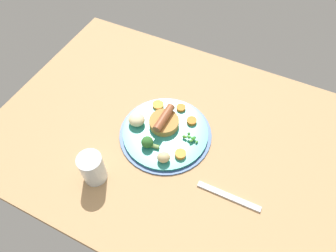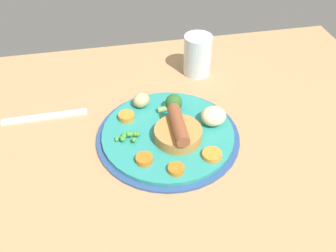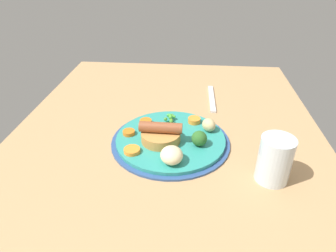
{
  "view_description": "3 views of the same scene",
  "coord_description": "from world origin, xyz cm",
  "px_view_note": "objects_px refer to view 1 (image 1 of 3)",
  "views": [
    {
      "loc": [
        23.07,
        -48.18,
        81.22
      ],
      "look_at": [
        -0.31,
        -0.03,
        5.96
      ],
      "focal_mm": 32.0,
      "sensor_mm": 36.0,
      "label": 1
    },
    {
      "loc": [
        10.12,
        52.65,
        55.27
      ],
      "look_at": [
        -0.57,
        -1.26,
        6.06
      ],
      "focal_mm": 40.0,
      "sensor_mm": 36.0,
      "label": 2
    },
    {
      "loc": [
        -61.1,
        -5.84,
        44.65
      ],
      "look_at": [
        0.39,
        -0.61,
        7.01
      ],
      "focal_mm": 32.0,
      "sensor_mm": 36.0,
      "label": 3
    }
  ],
  "objects_px": {
    "potato_chunk_0": "(137,120)",
    "drinking_glass": "(92,168)",
    "pea_pile": "(190,138)",
    "potato_chunk_1": "(164,157)",
    "carrot_slice_1": "(192,121)",
    "fork": "(229,196)",
    "carrot_slice_0": "(180,154)",
    "carrot_slice_5": "(182,108)",
    "dinner_plate": "(165,133)",
    "broccoli_floret_near": "(148,142)",
    "carrot_slice_4": "(158,105)",
    "sausage_pudding": "(164,121)"
  },
  "relations": [
    {
      "from": "dinner_plate",
      "to": "potato_chunk_0",
      "type": "bearing_deg",
      "value": -174.24
    },
    {
      "from": "potato_chunk_0",
      "to": "pea_pile",
      "type": "bearing_deg",
      "value": 5.25
    },
    {
      "from": "potato_chunk_0",
      "to": "carrot_slice_1",
      "type": "distance_m",
      "value": 0.17
    },
    {
      "from": "dinner_plate",
      "to": "sausage_pudding",
      "type": "xyz_separation_m",
      "value": [
        -0.02,
        0.02,
        0.03
      ]
    },
    {
      "from": "sausage_pudding",
      "to": "potato_chunk_0",
      "type": "relative_size",
      "value": 1.93
    },
    {
      "from": "potato_chunk_0",
      "to": "drinking_glass",
      "type": "relative_size",
      "value": 0.53
    },
    {
      "from": "sausage_pudding",
      "to": "carrot_slice_0",
      "type": "bearing_deg",
      "value": 50.81
    },
    {
      "from": "dinner_plate",
      "to": "fork",
      "type": "relative_size",
      "value": 1.6
    },
    {
      "from": "dinner_plate",
      "to": "potato_chunk_1",
      "type": "distance_m",
      "value": 0.1
    },
    {
      "from": "broccoli_floret_near",
      "to": "fork",
      "type": "distance_m",
      "value": 0.28
    },
    {
      "from": "carrot_slice_1",
      "to": "fork",
      "type": "xyz_separation_m",
      "value": [
        0.19,
        -0.18,
        -0.02
      ]
    },
    {
      "from": "carrot_slice_4",
      "to": "fork",
      "type": "bearing_deg",
      "value": -31.44
    },
    {
      "from": "potato_chunk_0",
      "to": "fork",
      "type": "xyz_separation_m",
      "value": [
        0.34,
        -0.1,
        -0.03
      ]
    },
    {
      "from": "pea_pile",
      "to": "broccoli_floret_near",
      "type": "relative_size",
      "value": 0.92
    },
    {
      "from": "pea_pile",
      "to": "drinking_glass",
      "type": "bearing_deg",
      "value": -131.35
    },
    {
      "from": "potato_chunk_1",
      "to": "carrot_slice_4",
      "type": "height_order",
      "value": "potato_chunk_1"
    },
    {
      "from": "sausage_pudding",
      "to": "fork",
      "type": "relative_size",
      "value": 0.56
    },
    {
      "from": "broccoli_floret_near",
      "to": "potato_chunk_0",
      "type": "height_order",
      "value": "same"
    },
    {
      "from": "broccoli_floret_near",
      "to": "fork",
      "type": "relative_size",
      "value": 0.3
    },
    {
      "from": "carrot_slice_0",
      "to": "carrot_slice_5",
      "type": "xyz_separation_m",
      "value": [
        -0.07,
        0.16,
        -0.0
      ]
    },
    {
      "from": "potato_chunk_1",
      "to": "carrot_slice_0",
      "type": "distance_m",
      "value": 0.05
    },
    {
      "from": "carrot_slice_4",
      "to": "drinking_glass",
      "type": "height_order",
      "value": "drinking_glass"
    },
    {
      "from": "potato_chunk_0",
      "to": "carrot_slice_4",
      "type": "xyz_separation_m",
      "value": [
        0.03,
        0.09,
        -0.01
      ]
    },
    {
      "from": "dinner_plate",
      "to": "carrot_slice_1",
      "type": "xyz_separation_m",
      "value": [
        0.06,
        0.07,
        0.01
      ]
    },
    {
      "from": "potato_chunk_0",
      "to": "carrot_slice_5",
      "type": "height_order",
      "value": "potato_chunk_0"
    },
    {
      "from": "pea_pile",
      "to": "carrot_slice_4",
      "type": "height_order",
      "value": "pea_pile"
    },
    {
      "from": "carrot_slice_0",
      "to": "carrot_slice_5",
      "type": "height_order",
      "value": "carrot_slice_0"
    },
    {
      "from": "sausage_pudding",
      "to": "carrot_slice_1",
      "type": "height_order",
      "value": "sausage_pudding"
    },
    {
      "from": "carrot_slice_0",
      "to": "fork",
      "type": "xyz_separation_m",
      "value": [
        0.17,
        -0.05,
        -0.02
      ]
    },
    {
      "from": "broccoli_floret_near",
      "to": "carrot_slice_5",
      "type": "relative_size",
      "value": 1.84
    },
    {
      "from": "broccoli_floret_near",
      "to": "carrot_slice_0",
      "type": "xyz_separation_m",
      "value": [
        0.1,
        0.01,
        -0.01
      ]
    },
    {
      "from": "broccoli_floret_near",
      "to": "sausage_pudding",
      "type": "bearing_deg",
      "value": -103.71
    },
    {
      "from": "pea_pile",
      "to": "potato_chunk_1",
      "type": "bearing_deg",
      "value": -112.67
    },
    {
      "from": "pea_pile",
      "to": "drinking_glass",
      "type": "distance_m",
      "value": 0.3
    },
    {
      "from": "carrot_slice_5",
      "to": "drinking_glass",
      "type": "bearing_deg",
      "value": -111.06
    },
    {
      "from": "carrot_slice_1",
      "to": "fork",
      "type": "height_order",
      "value": "carrot_slice_1"
    },
    {
      "from": "carrot_slice_4",
      "to": "pea_pile",
      "type": "bearing_deg",
      "value": -26.98
    },
    {
      "from": "dinner_plate",
      "to": "fork",
      "type": "xyz_separation_m",
      "value": [
        0.25,
        -0.11,
        -0.0
      ]
    },
    {
      "from": "sausage_pudding",
      "to": "fork",
      "type": "bearing_deg",
      "value": 64.49
    },
    {
      "from": "potato_chunk_1",
      "to": "carrot_slice_0",
      "type": "xyz_separation_m",
      "value": [
        0.04,
        0.04,
        -0.01
      ]
    },
    {
      "from": "broccoli_floret_near",
      "to": "carrot_slice_4",
      "type": "bearing_deg",
      "value": -82.23
    },
    {
      "from": "sausage_pudding",
      "to": "carrot_slice_0",
      "type": "xyz_separation_m",
      "value": [
        0.09,
        -0.08,
        -0.01
      ]
    },
    {
      "from": "pea_pile",
      "to": "sausage_pudding",
      "type": "bearing_deg",
      "value": 170.87
    },
    {
      "from": "dinner_plate",
      "to": "broccoli_floret_near",
      "type": "bearing_deg",
      "value": -109.75
    },
    {
      "from": "carrot_slice_1",
      "to": "carrot_slice_5",
      "type": "xyz_separation_m",
      "value": [
        -0.05,
        0.03,
        -0.0
      ]
    },
    {
      "from": "dinner_plate",
      "to": "carrot_slice_0",
      "type": "distance_m",
      "value": 0.1
    },
    {
      "from": "pea_pile",
      "to": "carrot_slice_4",
      "type": "bearing_deg",
      "value": 153.02
    },
    {
      "from": "carrot_slice_0",
      "to": "carrot_slice_5",
      "type": "bearing_deg",
      "value": 113.23
    },
    {
      "from": "dinner_plate",
      "to": "potato_chunk_1",
      "type": "relative_size",
      "value": 7.69
    },
    {
      "from": "broccoli_floret_near",
      "to": "carrot_slice_1",
      "type": "xyz_separation_m",
      "value": [
        0.08,
        0.14,
        -0.01
      ]
    }
  ]
}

